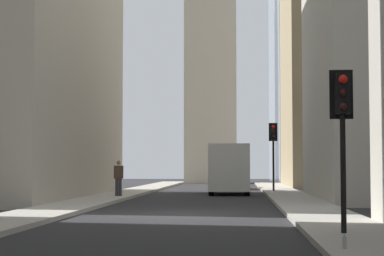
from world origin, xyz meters
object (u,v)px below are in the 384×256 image
object	(u,v)px
traffic_light_foreground	(342,112)
pedestrian	(119,176)
sedan_red	(231,180)
discarded_bottle	(345,243)
traffic_light_midblock	(273,141)
delivery_truck	(230,169)

from	to	relation	value
traffic_light_foreground	pedestrian	world-z (taller)	traffic_light_foreground
sedan_red	pedestrian	xyz separation A→B (m)	(-14.89, 5.45, 0.44)
discarded_bottle	traffic_light_midblock	bearing A→B (deg)	-0.50
sedan_red	traffic_light_foreground	xyz separation A→B (m)	(-33.58, -2.79, 2.12)
traffic_light_foreground	traffic_light_midblock	bearing A→B (deg)	0.38
delivery_truck	discarded_bottle	distance (m)	27.89
traffic_light_foreground	discarded_bottle	world-z (taller)	traffic_light_foreground
sedan_red	traffic_light_foreground	size ratio (longest dim) A/B	1.19
traffic_light_midblock	pedestrian	distance (m)	11.46
traffic_light_midblock	pedestrian	xyz separation A→B (m)	(-7.87, 8.07, -2.06)
delivery_truck	traffic_light_midblock	bearing A→B (deg)	-57.04
sedan_red	discarded_bottle	size ratio (longest dim) A/B	15.93
delivery_truck	traffic_light_midblock	size ratio (longest dim) A/B	1.57
pedestrian	traffic_light_foreground	bearing A→B (deg)	-156.18
traffic_light_foreground	pedestrian	xyz separation A→B (m)	(18.69, 8.25, -1.68)
sedan_red	discarded_bottle	distance (m)	36.56
delivery_truck	discarded_bottle	size ratio (longest dim) A/B	23.93
delivery_truck	sedan_red	xyz separation A→B (m)	(8.72, 0.00, -0.80)
delivery_truck	sedan_red	bearing A→B (deg)	0.00
traffic_light_foreground	delivery_truck	bearing A→B (deg)	6.42
delivery_truck	traffic_light_foreground	distance (m)	25.04
sedan_red	pedestrian	distance (m)	15.87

